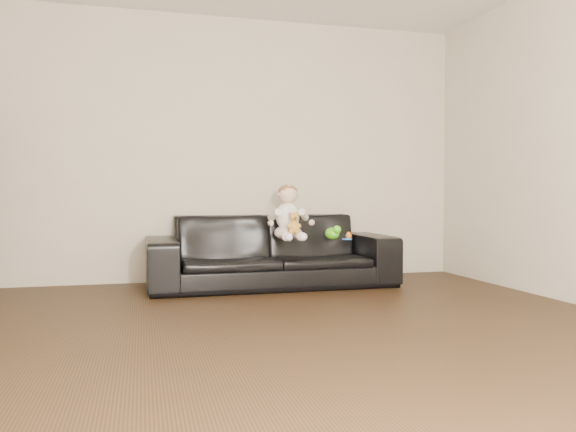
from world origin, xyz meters
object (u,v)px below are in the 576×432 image
object	(u,v)px
toy_rattle	(349,236)
sofa	(271,251)
baby	(288,216)
teddy_bear	(294,223)
toy_green	(332,233)
toy_blue_disc	(347,239)

from	to	relation	value
toy_rattle	sofa	bearing A→B (deg)	167.97
baby	toy_rattle	bearing A→B (deg)	5.61
sofa	teddy_bear	distance (m)	0.41
baby	toy_green	world-z (taller)	baby
baby	toy_rattle	size ratio (longest dim) A/B	8.57
toy_green	toy_blue_disc	xyz separation A→B (m)	(0.12, -0.06, -0.05)
teddy_bear	toy_green	bearing A→B (deg)	37.07
sofa	toy_green	size ratio (longest dim) A/B	14.03
toy_blue_disc	toy_green	bearing A→B (deg)	153.81
baby	teddy_bear	xyz separation A→B (m)	(0.01, -0.15, -0.06)
teddy_bear	toy_green	world-z (taller)	teddy_bear
teddy_bear	baby	bearing A→B (deg)	112.65
sofa	baby	distance (m)	0.37
sofa	baby	world-z (taller)	baby
toy_green	sofa	bearing A→B (deg)	165.34
toy_green	toy_blue_disc	world-z (taller)	toy_green
baby	teddy_bear	bearing A→B (deg)	-77.83
baby	toy_green	distance (m)	0.45
toy_rattle	toy_blue_disc	size ratio (longest dim) A/B	0.63
baby	toy_rattle	xyz separation A→B (m)	(0.57, -0.03, -0.19)
teddy_bear	toy_rattle	distance (m)	0.59
teddy_bear	toy_blue_disc	size ratio (longest dim) A/B	2.07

